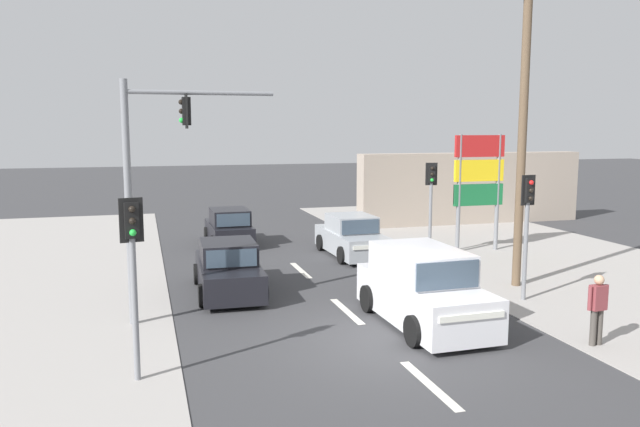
{
  "coord_description": "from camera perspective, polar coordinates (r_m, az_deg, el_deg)",
  "views": [
    {
      "loc": [
        -5.12,
        -12.29,
        4.85
      ],
      "look_at": [
        -0.46,
        4.0,
        2.52
      ],
      "focal_mm": 35.0,
      "sensor_mm": 36.0,
      "label": 1
    }
  ],
  "objects": [
    {
      "name": "pedestrian_at_kerb",
      "position": [
        15.29,
        24.04,
        -7.72
      ],
      "size": [
        0.56,
        0.25,
        1.63
      ],
      "color": "#47423D",
      "rests_on": "ground"
    },
    {
      "name": "pedestal_signal_left_kerb",
      "position": [
        12.27,
        -16.74,
        -3.93
      ],
      "size": [
        0.44,
        0.31,
        3.56
      ],
      "color": "slate",
      "rests_on": "ground"
    },
    {
      "name": "shopping_plaza_sign",
      "position": [
        25.13,
        14.32,
        3.34
      ],
      "size": [
        2.1,
        0.16,
        4.6
      ],
      "color": "slate",
      "rests_on": "ground"
    },
    {
      "name": "hatchback_receding_far",
      "position": [
        26.29,
        -8.31,
        -1.32
      ],
      "size": [
        1.82,
        3.66,
        1.53
      ],
      "color": "black",
      "rests_on": "ground"
    },
    {
      "name": "pedestal_signal_right_kerb",
      "position": [
        18.25,
        18.41,
        -0.22
      ],
      "size": [
        0.44,
        0.3,
        3.56
      ],
      "color": "slate",
      "rests_on": "ground"
    },
    {
      "name": "traffic_signal_mast",
      "position": [
        15.72,
        -15.25,
        3.85
      ],
      "size": [
        3.69,
        0.44,
        6.0
      ],
      "color": "slate",
      "rests_on": "ground"
    },
    {
      "name": "shopfront_wall_far",
      "position": [
        32.7,
        13.64,
        2.27
      ],
      "size": [
        12.0,
        1.0,
        3.6
      ],
      "primitive_type": "cube",
      "color": "#A39384",
      "rests_on": "ground"
    },
    {
      "name": "pedestal_signal_far_median",
      "position": [
        23.76,
        10.11,
        1.84
      ],
      "size": [
        0.44,
        0.31,
        3.56
      ],
      "color": "slate",
      "rests_on": "ground"
    },
    {
      "name": "lane_dash_near",
      "position": [
        12.47,
        10.0,
        -15.14
      ],
      "size": [
        0.2,
        2.4,
        0.01
      ],
      "primitive_type": "cube",
      "color": "silver",
      "rests_on": "ground"
    },
    {
      "name": "sedan_oncoming_mid",
      "position": [
        18.64,
        -8.38,
        -5.09
      ],
      "size": [
        2.0,
        4.29,
        1.56
      ],
      "color": "black",
      "rests_on": "ground"
    },
    {
      "name": "kerb_left_verge",
      "position": [
        17.33,
        -26.89,
        -9.24
      ],
      "size": [
        8.0,
        40.0,
        0.02
      ],
      "primitive_type": "cube",
      "color": "#A39E99",
      "rests_on": "ground"
    },
    {
      "name": "sedan_oncoming_near",
      "position": [
        23.82,
        2.92,
        -2.19
      ],
      "size": [
        1.95,
        4.27,
        1.56
      ],
      "color": "#A3A8AD",
      "rests_on": "ground"
    },
    {
      "name": "suv_crossing_left",
      "position": [
        15.77,
        9.38,
        -6.84
      ],
      "size": [
        2.13,
        4.57,
        1.9
      ],
      "color": "silver",
      "rests_on": "ground"
    },
    {
      "name": "ground_plane",
      "position": [
        14.17,
        6.38,
        -12.22
      ],
      "size": [
        140.0,
        140.0,
        0.0
      ],
      "primitive_type": "plane",
      "color": "#3A3A3D"
    },
    {
      "name": "utility_pole_midground_right",
      "position": [
        19.74,
        18.07,
        8.24
      ],
      "size": [
        1.8,
        0.26,
        9.76
      ],
      "color": "brown",
      "rests_on": "ground"
    },
    {
      "name": "lane_dash_far",
      "position": [
        21.48,
        -1.78,
        -5.2
      ],
      "size": [
        0.2,
        2.4,
        0.01
      ],
      "primitive_type": "cube",
      "color": "silver",
      "rests_on": "ground"
    },
    {
      "name": "lane_dash_mid",
      "position": [
        16.84,
        2.46,
        -8.89
      ],
      "size": [
        0.2,
        2.4,
        0.01
      ],
      "primitive_type": "cube",
      "color": "silver",
      "rests_on": "ground"
    }
  ]
}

